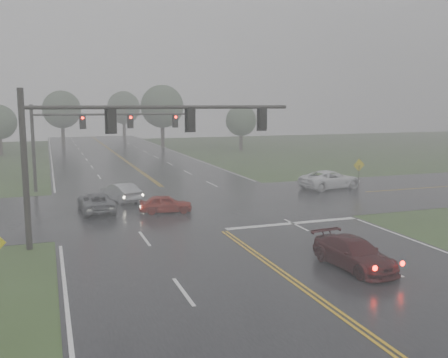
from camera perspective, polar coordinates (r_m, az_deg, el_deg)
name	(u,v)px	position (r m, az deg, el deg)	size (l,w,h in m)	color
ground	(380,344)	(16.40, 17.45, -17.55)	(180.00, 180.00, 0.00)	#2D421C
main_road	(194,210)	(33.68, -3.40, -3.60)	(18.00, 160.00, 0.02)	black
cross_street	(187,205)	(35.57, -4.30, -2.95)	(120.00, 14.00, 0.02)	black
stop_bar	(293,224)	(30.23, 7.86, -5.09)	(8.50, 0.50, 0.01)	silver
sedan_maroon	(354,268)	(22.84, 14.58, -9.84)	(1.82, 4.47, 1.30)	#35090C
sedan_red	(166,213)	(33.10, -6.67, -3.86)	(1.39, 3.46, 1.18)	maroon
sedan_silver	(121,201)	(37.44, -11.73, -2.52)	(1.43, 4.09, 1.35)	#A4A7AC
car_grey	(96,212)	(34.27, -14.39, -3.64)	(2.07, 4.49, 1.25)	#56595E
pickup_white	(330,188)	(43.13, 12.02, -1.07)	(2.51, 5.44, 1.51)	white
signal_gantry_near	(114,135)	(25.94, -12.41, 4.88)	(14.06, 0.34, 7.86)	black
signal_gantry_far	(86,130)	(42.97, -15.55, 5.45)	(13.21, 0.36, 7.05)	black
sign_diamond_east	(359,169)	(43.16, 15.16, 1.15)	(1.07, 0.09, 2.56)	black
tree_ne_a	(162,106)	(81.44, -7.09, 8.23)	(6.87, 6.87, 10.09)	#352922
tree_n_mid	(62,110)	(88.62, -18.05, 7.55)	(6.32, 6.32, 9.28)	#352922
tree_e_near	(241,121)	(76.13, 1.96, 6.67)	(4.69, 4.69, 6.89)	#352922
tree_n_far	(124,108)	(102.12, -11.40, 8.00)	(6.51, 6.51, 9.56)	#352922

